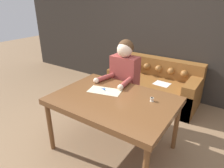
% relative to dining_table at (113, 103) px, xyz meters
% --- Properties ---
extents(ground_plane, '(16.00, 16.00, 0.00)m').
position_rel_dining_table_xyz_m(ground_plane, '(0.04, 0.01, -0.69)').
color(ground_plane, '#846647').
extents(wall_back, '(8.00, 0.06, 2.60)m').
position_rel_dining_table_xyz_m(wall_back, '(0.04, 2.00, 0.61)').
color(wall_back, '#2D2823').
rests_on(wall_back, ground_plane).
extents(dining_table, '(1.46, 1.04, 0.75)m').
position_rel_dining_table_xyz_m(dining_table, '(0.00, 0.00, 0.00)').
color(dining_table, brown).
rests_on(dining_table, ground_plane).
extents(couch, '(1.61, 0.81, 0.79)m').
position_rel_dining_table_xyz_m(couch, '(-0.10, 1.58, -0.39)').
color(couch, brown).
rests_on(couch, ground_plane).
extents(person, '(0.49, 0.62, 1.32)m').
position_rel_dining_table_xyz_m(person, '(-0.25, 0.67, 0.00)').
color(person, '#33281E').
rests_on(person, ground_plane).
extents(pattern_paper_main, '(0.46, 0.31, 0.00)m').
position_rel_dining_table_xyz_m(pattern_paper_main, '(-0.20, 0.10, 0.07)').
color(pattern_paper_main, beige).
rests_on(pattern_paper_main, dining_table).
extents(scissors, '(0.18, 0.15, 0.01)m').
position_rel_dining_table_xyz_m(scissors, '(-0.23, 0.13, 0.07)').
color(scissors, silver).
rests_on(scissors, dining_table).
extents(thread_spool, '(0.04, 0.04, 0.05)m').
position_rel_dining_table_xyz_m(thread_spool, '(0.41, 0.19, 0.09)').
color(thread_spool, beige).
rests_on(thread_spool, dining_table).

